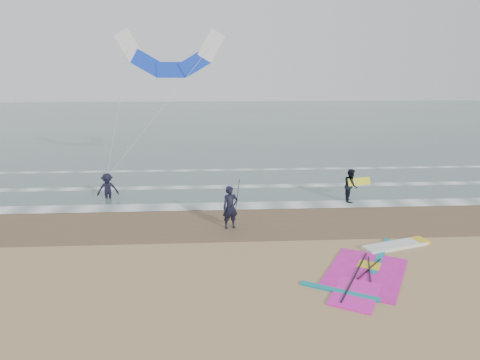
{
  "coord_description": "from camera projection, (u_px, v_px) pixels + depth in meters",
  "views": [
    {
      "loc": [
        -2.06,
        -12.54,
        6.65
      ],
      "look_at": [
        -1.0,
        5.0,
        2.2
      ],
      "focal_mm": 32.0,
      "sensor_mm": 36.0,
      "label": 1
    }
  ],
  "objects": [
    {
      "name": "ground",
      "position": [
        280.0,
        283.0,
        13.89
      ],
      "size": [
        120.0,
        120.0,
        0.0
      ],
      "primitive_type": "plane",
      "color": "tan",
      "rests_on": "ground"
    },
    {
      "name": "sea_water",
      "position": [
        229.0,
        120.0,
        60.33
      ],
      "size": [
        120.0,
        80.0,
        0.02
      ],
      "primitive_type": "cube",
      "color": "#47605E",
      "rests_on": "ground"
    },
    {
      "name": "wet_sand_band",
      "position": [
        260.0,
        220.0,
        19.7
      ],
      "size": [
        120.0,
        5.0,
        0.01
      ],
      "primitive_type": "cube",
      "color": "brown",
      "rests_on": "ground"
    },
    {
      "name": "foam_waterline",
      "position": [
        252.0,
        193.0,
        23.99
      ],
      "size": [
        120.0,
        9.15,
        0.02
      ],
      "color": "white",
      "rests_on": "ground"
    },
    {
      "name": "windsurf_rig",
      "position": [
        376.0,
        265.0,
        15.08
      ],
      "size": [
        5.84,
        5.53,
        0.14
      ],
      "color": "white",
      "rests_on": "ground"
    },
    {
      "name": "person_standing",
      "position": [
        230.0,
        207.0,
        18.54
      ],
      "size": [
        0.79,
        0.63,
        1.89
      ],
      "primitive_type": "imported",
      "rotation": [
        0.0,
        0.0,
        0.29
      ],
      "color": "black",
      "rests_on": "ground"
    },
    {
      "name": "person_walking",
      "position": [
        351.0,
        185.0,
        22.37
      ],
      "size": [
        0.8,
        0.96,
        1.76
      ],
      "primitive_type": "imported",
      "rotation": [
        0.0,
        0.0,
        1.4
      ],
      "color": "black",
      "rests_on": "ground"
    },
    {
      "name": "person_wading",
      "position": [
        107.0,
        183.0,
        22.83
      ],
      "size": [
        1.26,
        0.9,
        1.76
      ],
      "primitive_type": "imported",
      "rotation": [
        0.0,
        0.0,
        0.23
      ],
      "color": "black",
      "rests_on": "ground"
    },
    {
      "name": "held_pole",
      "position": [
        237.0,
        198.0,
        18.45
      ],
      "size": [
        0.17,
        0.86,
        1.82
      ],
      "color": "black",
      "rests_on": "ground"
    },
    {
      "name": "carried_kiteboard",
      "position": [
        359.0,
        182.0,
        22.24
      ],
      "size": [
        1.3,
        0.51,
        0.39
      ],
      "color": "yellow",
      "rests_on": "ground"
    },
    {
      "name": "surf_kite",
      "position": [
        171.0,
        58.0,
        24.87
      ],
      "size": [
        6.49,
        3.68,
        7.93
      ],
      "color": "white",
      "rests_on": "ground"
    }
  ]
}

